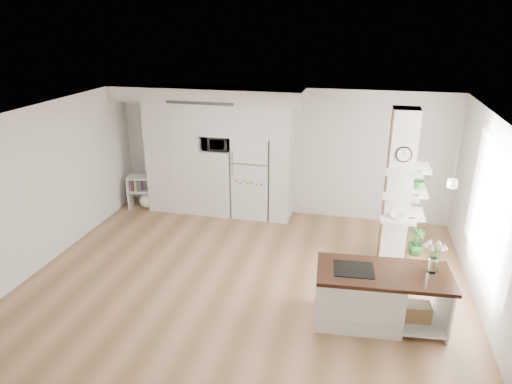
{
  "coord_description": "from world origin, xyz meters",
  "views": [
    {
      "loc": [
        1.63,
        -6.15,
        3.99
      ],
      "look_at": [
        -0.03,
        0.9,
        1.22
      ],
      "focal_mm": 32.0,
      "sensor_mm": 36.0,
      "label": 1
    }
  ],
  "objects_px": {
    "refrigerator": "(253,176)",
    "bookshelf": "(144,194)",
    "floor_plant_a": "(446,301)",
    "kitchen_island": "(367,294)"
  },
  "relations": [
    {
      "from": "kitchen_island",
      "to": "bookshelf",
      "type": "bearing_deg",
      "value": 143.19
    },
    {
      "from": "refrigerator",
      "to": "bookshelf",
      "type": "bearing_deg",
      "value": -175.84
    },
    {
      "from": "bookshelf",
      "to": "refrigerator",
      "type": "bearing_deg",
      "value": -7.02
    },
    {
      "from": "bookshelf",
      "to": "kitchen_island",
      "type": "bearing_deg",
      "value": -43.56
    },
    {
      "from": "kitchen_island",
      "to": "floor_plant_a",
      "type": "height_order",
      "value": "kitchen_island"
    },
    {
      "from": "kitchen_island",
      "to": "floor_plant_a",
      "type": "bearing_deg",
      "value": 15.63
    },
    {
      "from": "kitchen_island",
      "to": "bookshelf",
      "type": "height_order",
      "value": "kitchen_island"
    },
    {
      "from": "refrigerator",
      "to": "bookshelf",
      "type": "xyz_separation_m",
      "value": [
        -2.45,
        -0.18,
        -0.56
      ]
    },
    {
      "from": "refrigerator",
      "to": "floor_plant_a",
      "type": "xyz_separation_m",
      "value": [
        3.52,
        -2.85,
        -0.66
      ]
    },
    {
      "from": "refrigerator",
      "to": "floor_plant_a",
      "type": "relative_size",
      "value": 3.98
    }
  ]
}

